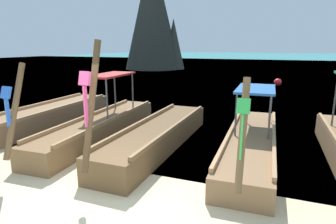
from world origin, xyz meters
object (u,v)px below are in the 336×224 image
longtail_boat_red_ribbon (37,119)px  longtail_boat_blue_ribbon (101,126)px  mooring_buoy_near (278,82)px  longtail_boat_green_ribbon (251,142)px  longtail_boat_pink_ribbon (158,136)px  karst_rock (154,12)px

longtail_boat_red_ribbon → longtail_boat_blue_ribbon: size_ratio=1.14×
mooring_buoy_near → longtail_boat_red_ribbon: bearing=-117.9°
longtail_boat_green_ribbon → mooring_buoy_near: bearing=88.1°
longtail_boat_pink_ribbon → longtail_boat_red_ribbon: bearing=177.3°
longtail_boat_red_ribbon → longtail_boat_blue_ribbon: 2.61m
longtail_boat_green_ribbon → longtail_boat_blue_ribbon: bearing=-177.6°
longtail_boat_green_ribbon → karst_rock: 29.76m
longtail_boat_pink_ribbon → longtail_boat_blue_ribbon: bearing=173.9°
karst_rock → mooring_buoy_near: bearing=-37.4°
longtail_boat_green_ribbon → mooring_buoy_near: longtail_boat_green_ribbon is taller
longtail_boat_pink_ribbon → karst_rock: bearing=114.1°
longtail_boat_pink_ribbon → longtail_boat_green_ribbon: size_ratio=0.99×
longtail_boat_blue_ribbon → mooring_buoy_near: size_ratio=12.07×
longtail_boat_green_ribbon → mooring_buoy_near: size_ratio=11.36×
longtail_boat_red_ribbon → longtail_boat_green_ribbon: 7.19m
longtail_boat_pink_ribbon → mooring_buoy_near: 14.98m
longtail_boat_pink_ribbon → mooring_buoy_near: longtail_boat_pink_ribbon is taller
longtail_boat_red_ribbon → mooring_buoy_near: (7.67, 14.46, -0.05)m
longtail_boat_pink_ribbon → longtail_boat_green_ribbon: 2.55m
karst_rock → longtail_boat_blue_ribbon: bearing=-69.6°
longtail_boat_red_ribbon → longtail_boat_blue_ribbon: longtail_boat_red_ribbon is taller
karst_rock → longtail_boat_red_ribbon: bearing=-74.9°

